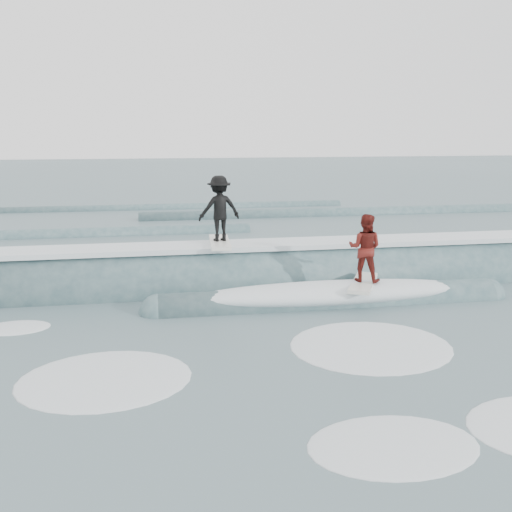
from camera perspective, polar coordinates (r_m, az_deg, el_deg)
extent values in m
plane|color=#40595E|center=(12.28, 3.19, -9.03)|extent=(160.00, 160.00, 0.00)
cylinder|color=#345058|center=(16.91, -0.58, -2.91)|extent=(21.53, 2.27, 2.27)
cylinder|color=#345058|center=(15.25, 7.48, -4.76)|extent=(9.00, 0.97, 0.97)
sphere|color=#345058|center=(14.60, -9.73, -5.63)|extent=(0.97, 0.97, 0.97)
sphere|color=#345058|center=(17.10, 22.07, -3.68)|extent=(0.97, 0.97, 0.97)
cube|color=white|center=(16.63, -0.59, 1.09)|extent=(18.00, 1.30, 0.14)
ellipsoid|color=white|center=(15.17, 7.51, -3.68)|extent=(7.60, 1.30, 0.60)
cube|color=silver|center=(16.49, -3.64, 1.39)|extent=(0.66, 2.03, 0.10)
imported|color=black|center=(16.33, -3.69, 4.77)|extent=(1.32, 0.91, 1.86)
cube|color=silver|center=(15.38, 10.69, -2.65)|extent=(1.40, 2.03, 0.10)
imported|color=#571410|center=(15.17, 10.83, 0.80)|extent=(1.09, 1.01, 1.79)
ellipsoid|color=white|center=(14.47, -22.94, -6.65)|extent=(1.60, 1.09, 0.10)
ellipsoid|color=white|center=(12.54, 11.37, -8.80)|extent=(3.74, 2.55, 0.10)
ellipsoid|color=white|center=(11.15, -14.88, -11.80)|extent=(3.65, 2.49, 0.10)
ellipsoid|color=white|center=(9.00, 13.55, -17.95)|extent=(2.48, 1.69, 0.10)
cylinder|color=#345058|center=(31.11, 9.07, 4.10)|extent=(22.00, 0.80, 0.80)
cylinder|color=#345058|center=(33.42, -10.00, 4.65)|extent=(22.00, 0.60, 0.60)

